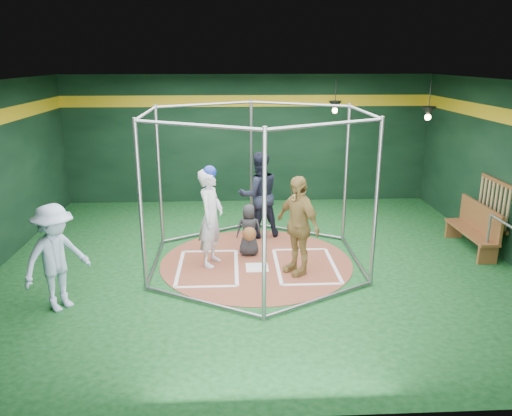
{
  "coord_description": "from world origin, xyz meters",
  "views": [
    {
      "loc": [
        -0.47,
        -9.2,
        3.9
      ],
      "look_at": [
        0.0,
        0.1,
        1.1
      ],
      "focal_mm": 35.0,
      "sensor_mm": 36.0,
      "label": 1
    }
  ],
  "objects_px": {
    "dugout_bench": "(475,227)",
    "visitor_leopard": "(297,225)",
    "umpire": "(259,195)",
    "batter_figure": "(211,216)"
  },
  "relations": [
    {
      "from": "umpire",
      "to": "dugout_bench",
      "type": "bearing_deg",
      "value": 154.05
    },
    {
      "from": "umpire",
      "to": "dugout_bench",
      "type": "distance_m",
      "value": 4.64
    },
    {
      "from": "visitor_leopard",
      "to": "umpire",
      "type": "relative_size",
      "value": 0.97
    },
    {
      "from": "visitor_leopard",
      "to": "dugout_bench",
      "type": "xyz_separation_m",
      "value": [
        3.89,
        0.98,
        -0.43
      ]
    },
    {
      "from": "batter_figure",
      "to": "visitor_leopard",
      "type": "height_order",
      "value": "batter_figure"
    },
    {
      "from": "dugout_bench",
      "to": "visitor_leopard",
      "type": "bearing_deg",
      "value": -165.81
    },
    {
      "from": "dugout_bench",
      "to": "batter_figure",
      "type": "bearing_deg",
      "value": -174.69
    },
    {
      "from": "visitor_leopard",
      "to": "dugout_bench",
      "type": "bearing_deg",
      "value": 70.75
    },
    {
      "from": "umpire",
      "to": "batter_figure",
      "type": "bearing_deg",
      "value": 44.6
    },
    {
      "from": "visitor_leopard",
      "to": "dugout_bench",
      "type": "distance_m",
      "value": 4.04
    }
  ]
}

